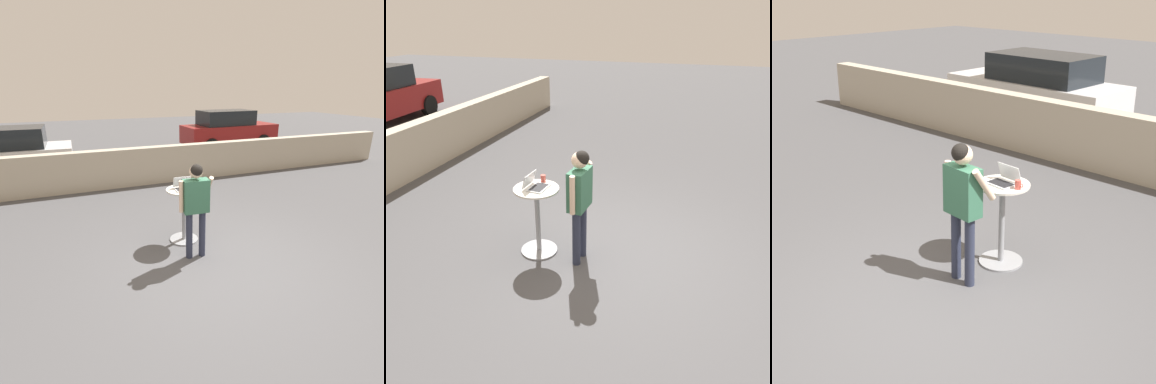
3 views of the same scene
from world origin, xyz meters
TOP-DOWN VIEW (x-y plane):
  - ground_plane at (0.00, 0.00)m, footprint 50.00×50.00m
  - pavement_kerb at (0.00, 4.85)m, footprint 17.95×0.35m
  - cafe_table at (-0.23, 1.14)m, footprint 0.62×0.62m
  - laptop at (-0.22, 1.15)m, footprint 0.34×0.30m
  - coffee_mug at (0.00, 1.13)m, footprint 0.11×0.07m
  - standing_person at (-0.25, 0.51)m, footprint 0.57×0.34m
  - parked_car_near_street at (4.82, 8.76)m, footprint 4.43×1.91m

SIDE VIEW (x-z plane):
  - ground_plane at x=0.00m, z-range 0.00..0.00m
  - pavement_kerb at x=0.00m, z-range 0.00..1.08m
  - cafe_table at x=-0.23m, z-range 0.07..1.07m
  - parked_car_near_street at x=4.82m, z-range 0.01..1.75m
  - standing_person at x=-0.25m, z-range 0.21..1.82m
  - laptop at x=-0.22m, z-range 0.94..1.15m
  - coffee_mug at x=0.00m, z-range 1.00..1.10m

